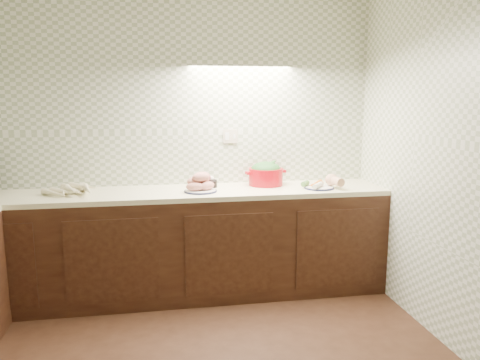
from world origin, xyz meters
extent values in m
cube|color=#919F7E|center=(0.00, 1.78, 1.30)|extent=(3.60, 0.05, 2.60)
cube|color=#BFB098|center=(0.55, 1.79, 1.32)|extent=(0.13, 0.01, 0.12)
cube|color=black|center=(0.00, 1.50, 0.43)|extent=(3.60, 0.60, 0.86)
cube|color=beige|center=(0.00, 1.50, 0.88)|extent=(3.60, 0.60, 0.04)
cone|color=beige|center=(-0.76, 1.60, 0.92)|extent=(0.15, 0.20, 0.05)
cone|color=beige|center=(-0.66, 1.50, 0.93)|extent=(0.19, 0.24, 0.06)
cone|color=beige|center=(-0.81, 1.60, 0.92)|extent=(0.26, 0.16, 0.04)
cone|color=beige|center=(-0.64, 1.59, 0.93)|extent=(0.22, 0.15, 0.06)
cone|color=beige|center=(-0.72, 1.62, 0.93)|extent=(0.08, 0.23, 0.05)
cone|color=beige|center=(-0.66, 1.43, 0.92)|extent=(0.07, 0.21, 0.05)
cone|color=beige|center=(-0.67, 1.44, 0.93)|extent=(0.14, 0.23, 0.06)
cone|color=beige|center=(-0.89, 1.57, 0.92)|extent=(0.23, 0.16, 0.05)
cone|color=beige|center=(-0.85, 1.55, 0.95)|extent=(0.06, 0.21, 0.05)
cone|color=beige|center=(-0.72, 1.64, 0.95)|extent=(0.09, 0.26, 0.05)
cone|color=beige|center=(-0.82, 1.61, 0.94)|extent=(0.13, 0.25, 0.05)
cone|color=beige|center=(-0.89, 1.59, 0.95)|extent=(0.15, 0.25, 0.05)
cylinder|color=#16193D|center=(0.25, 1.43, 0.91)|extent=(0.27, 0.27, 0.01)
cylinder|color=silver|center=(0.25, 1.43, 0.91)|extent=(0.25, 0.25, 0.02)
ellipsoid|color=#BF6764|center=(0.20, 1.39, 0.95)|extent=(0.16, 0.12, 0.07)
ellipsoid|color=#BF6764|center=(0.30, 1.42, 0.95)|extent=(0.16, 0.12, 0.07)
ellipsoid|color=#BF6764|center=(0.23, 1.48, 0.95)|extent=(0.16, 0.12, 0.07)
ellipsoid|color=#BF6764|center=(0.20, 1.45, 0.99)|extent=(0.16, 0.12, 0.07)
ellipsoid|color=#BF6764|center=(0.27, 1.48, 0.99)|extent=(0.16, 0.12, 0.07)
ellipsoid|color=#BF6764|center=(0.25, 1.42, 1.02)|extent=(0.16, 0.12, 0.07)
ellipsoid|color=#BF6764|center=(0.26, 1.46, 1.03)|extent=(0.16, 0.12, 0.07)
cylinder|color=black|center=(0.33, 1.62, 0.93)|extent=(0.16, 0.16, 0.06)
sphere|color=maroon|center=(0.31, 1.62, 0.98)|extent=(0.09, 0.09, 0.09)
sphere|color=silver|center=(0.36, 1.63, 0.97)|extent=(0.05, 0.05, 0.05)
cylinder|color=#AB0914|center=(0.84, 1.63, 0.97)|extent=(0.35, 0.35, 0.15)
cube|color=#AB0914|center=(0.68, 1.60, 1.02)|extent=(0.05, 0.07, 0.02)
cube|color=#AB0914|center=(1.00, 1.66, 1.02)|extent=(0.05, 0.07, 0.02)
ellipsoid|color=#2A6629|center=(0.84, 1.63, 1.03)|extent=(0.27, 0.27, 0.15)
cylinder|color=#16193D|center=(1.25, 1.40, 0.91)|extent=(0.25, 0.25, 0.01)
cylinder|color=silver|center=(1.25, 1.40, 0.91)|extent=(0.24, 0.24, 0.02)
cone|color=orange|center=(1.21, 1.43, 0.93)|extent=(0.14, 0.09, 0.03)
cone|color=orange|center=(1.22, 1.43, 0.93)|extent=(0.12, 0.13, 0.03)
cone|color=orange|center=(1.24, 1.41, 0.93)|extent=(0.10, 0.14, 0.03)
cone|color=orange|center=(1.23, 1.43, 0.95)|extent=(0.12, 0.13, 0.03)
cone|color=orange|center=(1.21, 1.43, 0.95)|extent=(0.11, 0.13, 0.03)
cylinder|color=silver|center=(1.22, 1.36, 0.94)|extent=(0.13, 0.15, 0.04)
cylinder|color=#3E7932|center=(1.14, 1.45, 0.94)|extent=(0.10, 0.10, 0.04)
camera|label=1|loc=(-0.08, -2.30, 1.66)|focal=35.00mm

